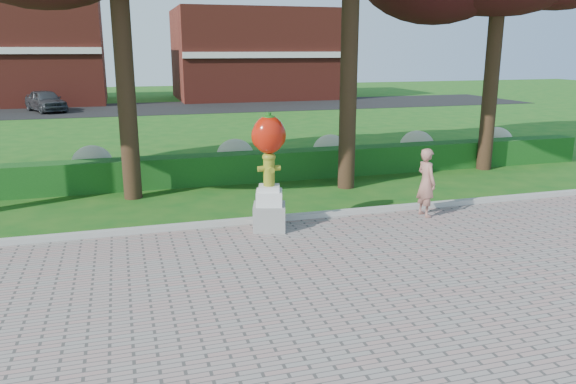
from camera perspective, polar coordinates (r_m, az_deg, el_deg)
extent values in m
plane|color=#155415|center=(9.09, -1.44, -9.05)|extent=(100.00, 100.00, 0.00)
cube|color=#ADADA5|center=(11.81, -5.28, -3.13)|extent=(40.00, 0.18, 0.15)
cube|color=#134213|center=(15.55, -8.25, 2.29)|extent=(24.00, 0.70, 0.80)
ellipsoid|color=tan|center=(16.37, -19.25, 2.77)|extent=(1.10, 1.10, 0.99)
ellipsoid|color=tan|center=(16.65, -5.38, 3.70)|extent=(1.10, 1.10, 0.99)
ellipsoid|color=tan|center=(17.47, 4.33, 4.23)|extent=(1.10, 1.10, 0.99)
ellipsoid|color=tan|center=(18.74, 12.96, 4.59)|extent=(1.10, 1.10, 0.99)
ellipsoid|color=tan|center=(20.38, 20.36, 4.82)|extent=(1.10, 1.10, 0.99)
cube|color=black|center=(36.30, -13.27, 8.29)|extent=(50.00, 8.00, 0.02)
cube|color=maroon|center=(43.27, -3.13, 13.79)|extent=(12.00, 8.00, 6.40)
cylinder|color=black|center=(14.07, -16.27, 11.64)|extent=(0.44, 0.44, 6.16)
cylinder|color=black|center=(14.69, 6.27, 14.39)|extent=(0.44, 0.44, 7.28)
cylinder|color=black|center=(18.06, 20.01, 11.39)|extent=(0.44, 0.44, 5.88)
cube|color=gray|center=(11.40, -1.90, -2.53)|extent=(0.80, 0.80, 0.52)
cube|color=silver|center=(11.29, -1.92, -0.57)|extent=(0.64, 0.64, 0.29)
cube|color=silver|center=(11.24, -1.93, 0.40)|extent=(0.51, 0.51, 0.10)
cylinder|color=olive|center=(11.16, -1.94, 2.11)|extent=(0.23, 0.23, 0.58)
ellipsoid|color=olive|center=(11.11, -1.95, 3.57)|extent=(0.27, 0.27, 0.19)
cylinder|color=olive|center=(11.11, -2.77, 2.37)|extent=(0.12, 0.11, 0.11)
cylinder|color=olive|center=(11.19, -1.12, 2.47)|extent=(0.12, 0.11, 0.11)
cylinder|color=olive|center=(11.00, -1.74, 2.26)|extent=(0.12, 0.12, 0.12)
cylinder|color=olive|center=(11.09, -1.96, 3.99)|extent=(0.08, 0.08, 0.05)
ellipsoid|color=#B21A09|center=(11.03, -1.97, 5.85)|extent=(0.65, 0.58, 0.75)
ellipsoid|color=#B21A09|center=(10.99, -2.92, 5.69)|extent=(0.32, 0.32, 0.48)
ellipsoid|color=#B21A09|center=(11.08, -1.03, 5.78)|extent=(0.32, 0.32, 0.48)
cylinder|color=#1C5B14|center=(10.98, -1.99, 7.77)|extent=(0.10, 0.10, 0.12)
ellipsoid|color=#1C5B14|center=(10.99, -1.99, 7.61)|extent=(0.25, 0.25, 0.08)
imported|color=#A36B5D|center=(12.55, 13.86, 0.95)|extent=(0.41, 0.58, 1.50)
imported|color=#383B3F|center=(36.21, -23.41, 8.52)|extent=(2.92, 4.03, 1.27)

